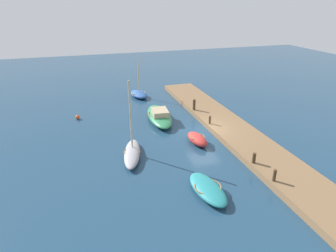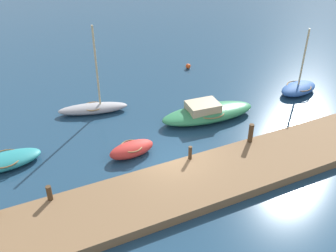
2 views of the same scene
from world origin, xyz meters
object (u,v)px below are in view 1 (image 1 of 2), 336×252
Objects in this scene: mooring_post_mid_west at (254,158)px; mooring_post_west at (275,175)px; mooring_post_east at (194,105)px; rowboat_blue at (139,94)px; marker_buoy at (78,117)px; rowboat_grey at (132,152)px; rowboat_teal at (208,189)px; motorboat_green at (159,116)px; mooring_post_mid_east at (210,120)px; dinghy_red at (197,139)px.

mooring_post_west is at bearing 180.00° from mooring_post_mid_west.
rowboat_blue is at bearing 30.08° from mooring_post_east.
mooring_post_west is at bearing -143.35° from marker_buoy.
mooring_post_west is (-19.86, -4.08, 0.47)m from rowboat_blue.
mooring_post_mid_west is at bearing -138.90° from marker_buoy.
mooring_post_mid_west is at bearing -104.62° from rowboat_grey.
rowboat_blue is at bearing -4.05° from rowboat_teal.
motorboat_green is 15.36× the size of marker_buoy.
mooring_post_west reaches higher than marker_buoy.
rowboat_grey is at bearing 154.73° from rowboat_blue.
marker_buoy is (5.81, 11.13, -0.64)m from mooring_post_mid_east.
mooring_post_east is at bearing 0.00° from mooring_post_mid_east.
rowboat_blue is 11.47m from mooring_post_mid_east.
mooring_post_mid_east is at bearing 0.00° from mooring_post_mid_west.
rowboat_teal is 4.37m from mooring_post_mid_west.
mooring_post_west is (-6.24, -7.50, 0.50)m from rowboat_grey.
mooring_post_mid_east is (9.14, 0.00, -0.02)m from mooring_post_west.
mooring_post_mid_east is at bearing -48.21° from dinghy_red.
motorboat_green is 12.90m from mooring_post_west.
rowboat_blue reaches higher than mooring_post_mid_east.
dinghy_red is at bearing -132.23° from marker_buoy.
rowboat_blue is at bearing 20.85° from mooring_post_mid_east.
mooring_post_mid_east is at bearing -125.99° from motorboat_green.
dinghy_red is 6.50× the size of marker_buoy.
mooring_post_mid_east reaches higher than marker_buoy.
marker_buoy is (2.14, 11.13, -0.81)m from mooring_post_east.
rowboat_teal is at bearing 154.45° from mooring_post_mid_east.
dinghy_red is 3.21m from mooring_post_mid_east.
dinghy_red is 0.42× the size of motorboat_green.
mooring_post_east reaches higher than mooring_post_mid_west.
mooring_post_west is at bearing 180.00° from mooring_post_east.
mooring_post_east reaches higher than mooring_post_west.
rowboat_grey is at bearing 111.13° from mooring_post_mid_east.
mooring_post_west reaches higher than mooring_post_mid_east.
mooring_post_west is at bearing -158.48° from motorboat_green.
mooring_post_west is 1.95× the size of marker_buoy.
mooring_post_west is (-12.35, -3.72, 0.39)m from motorboat_green.
dinghy_red is 5.75m from motorboat_green.
dinghy_red is at bearing 25.04° from mooring_post_mid_west.
mooring_post_mid_east is 0.69× the size of mooring_post_east.
mooring_post_west is 9.14m from mooring_post_mid_east.
rowboat_blue is (13.05, 1.93, -0.01)m from dinghy_red.
motorboat_green is at bearing -18.10° from rowboat_grey.
rowboat_grey reaches higher than mooring_post_east.
dinghy_red is 5.38m from rowboat_grey.
rowboat_grey reaches higher than rowboat_teal.
mooring_post_mid_east reaches higher than rowboat_teal.
motorboat_green is 5.74× the size of mooring_post_east.
rowboat_grey reaches higher than mooring_post_mid_west.
rowboat_grey is 9.44m from marker_buoy.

